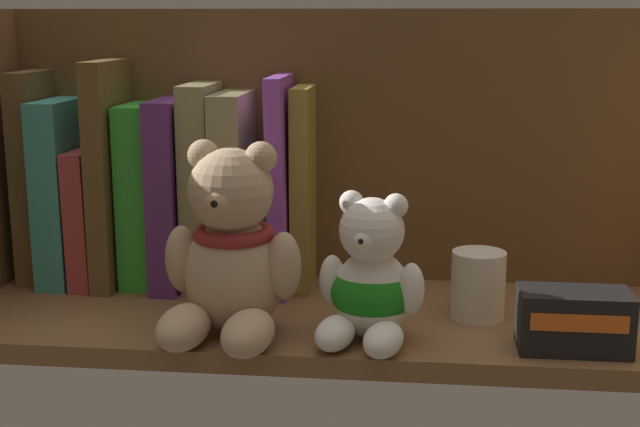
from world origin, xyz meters
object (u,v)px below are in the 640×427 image
object	(u,v)px
book_1	(67,190)
book_10	(304,188)
book_2	(96,213)
book_6	(205,184)
book_0	(38,176)
book_3	(116,172)
book_5	(176,191)
book_8	(265,218)
book_4	(145,193)
pillar_candle	(478,283)
book_9	(284,182)
book_7	(237,189)
teddy_bear_smaller	(371,283)
small_product_box	(574,321)
teddy_bear_larger	(231,254)

from	to	relation	value
book_1	book_10	bearing A→B (deg)	0.00
book_2	book_6	world-z (taller)	book_6
book_0	book_6	size ratio (longest dim) A/B	1.05
book_3	book_5	distance (cm)	7.10
book_1	book_3	bearing A→B (deg)	0.00
book_8	book_10	size ratio (longest dim) A/B	0.68
book_6	book_3	bearing A→B (deg)	180.00
book_0	book_4	size ratio (longest dim) A/B	1.17
book_8	book_3	bearing A→B (deg)	180.00
book_2	book_6	size ratio (longest dim) A/B	0.68
book_1	book_3	distance (cm)	6.27
book_8	pillar_candle	distance (cm)	25.01
book_9	book_10	distance (cm)	2.25
book_4	book_5	size ratio (longest dim) A/B	0.97
book_2	book_3	xyz separation A→B (cm)	(2.67, 0.00, 4.83)
book_6	book_7	size ratio (longest dim) A/B	1.04
book_1	book_0	bearing A→B (deg)	180.00
book_6	book_10	size ratio (longest dim) A/B	1.01
book_3	pillar_candle	size ratio (longest dim) A/B	3.66
book_10	pillar_candle	world-z (taller)	book_10
book_4	pillar_candle	world-z (taller)	book_4
book_6	teddy_bear_smaller	distance (cm)	26.10
book_7	small_product_box	xyz separation A→B (cm)	(34.24, -17.03, -8.03)
book_1	book_3	world-z (taller)	book_3
book_10	pillar_candle	bearing A→B (deg)	-24.90
book_2	book_10	bearing A→B (deg)	0.00
book_0	small_product_box	bearing A→B (deg)	-16.56
book_5	book_0	bearing A→B (deg)	-180.00
book_0	teddy_bear_larger	distance (cm)	30.97
book_9	book_0	bearing A→B (deg)	-180.00
book_2	book_10	xyz separation A→B (cm)	(23.98, 0.00, 3.47)
book_7	teddy_bear_smaller	distance (cm)	23.45
book_2	book_3	distance (cm)	5.52
book_5	teddy_bear_larger	xyz separation A→B (cm)	(9.78, -16.62, -2.55)
book_5	book_10	xyz separation A→B (cm)	(14.52, 0.00, 0.69)
book_7	book_9	bearing A→B (deg)	0.00
book_5	book_8	world-z (taller)	book_5
book_3	book_7	world-z (taller)	book_3
book_8	pillar_candle	xyz separation A→B (cm)	(23.10, -8.66, -4.11)
book_8	pillar_candle	world-z (taller)	book_8
teddy_bear_larger	pillar_candle	size ratio (longest dim) A/B	2.70
book_4	book_9	size ratio (longest dim) A/B	0.86
book_10	teddy_bear_smaller	distance (cm)	19.25
book_2	book_4	bearing A→B (deg)	0.00
book_0	book_5	bearing A→B (deg)	0.00
book_1	book_10	world-z (taller)	book_10
book_3	book_7	size ratio (longest dim) A/B	1.15
book_8	teddy_bear_larger	xyz separation A→B (cm)	(-0.29, -16.62, 0.36)
teddy_bear_smaller	book_9	bearing A→B (deg)	122.59
book_1	small_product_box	xyz separation A→B (cm)	(53.90, -17.03, -7.53)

